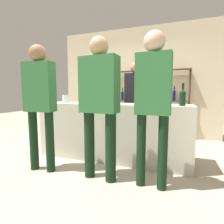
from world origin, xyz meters
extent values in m
plane|color=#B2A893|center=(0.00, 0.00, 0.00)|extent=(16.00, 16.00, 0.00)
cube|color=beige|center=(0.00, 0.00, 0.48)|extent=(2.55, 0.58, 0.95)
cube|color=beige|center=(0.00, 1.89, 1.40)|extent=(4.15, 0.12, 2.80)
cylinder|color=#4C3828|center=(-1.31, 1.71, 0.85)|extent=(0.05, 0.05, 1.69)
cylinder|color=#4C3828|center=(1.31, 1.71, 0.85)|extent=(0.05, 0.05, 1.69)
cube|color=#4C3828|center=(0.00, 1.71, 1.68)|extent=(2.67, 0.18, 0.02)
cube|color=#4C3828|center=(0.00, 1.71, 0.93)|extent=(2.67, 0.18, 0.02)
cylinder|color=black|center=(-0.97, 1.71, 1.05)|extent=(0.07, 0.07, 0.22)
cone|color=black|center=(-0.97, 1.71, 1.17)|extent=(0.07, 0.07, 0.03)
cylinder|color=black|center=(-0.97, 1.71, 1.23)|extent=(0.03, 0.03, 0.09)
cylinder|color=maroon|center=(-0.97, 1.71, 1.28)|extent=(0.03, 0.03, 0.01)
cylinder|color=silver|center=(-0.65, 1.71, 1.03)|extent=(0.07, 0.07, 0.19)
cone|color=silver|center=(-0.65, 1.71, 1.14)|extent=(0.07, 0.07, 0.03)
cylinder|color=silver|center=(-0.65, 1.71, 1.20)|extent=(0.03, 0.03, 0.08)
cylinder|color=#232328|center=(-0.65, 1.71, 1.25)|extent=(0.03, 0.03, 0.01)
cylinder|color=#0F1956|center=(-0.32, 1.71, 1.04)|extent=(0.07, 0.07, 0.21)
cone|color=#0F1956|center=(-0.32, 1.71, 1.16)|extent=(0.07, 0.07, 0.03)
cylinder|color=#0F1956|center=(-0.32, 1.71, 1.22)|extent=(0.03, 0.03, 0.08)
cylinder|color=black|center=(-0.32, 1.71, 1.26)|extent=(0.03, 0.03, 0.01)
cylinder|color=brown|center=(0.00, 1.71, 1.03)|extent=(0.07, 0.07, 0.19)
cone|color=brown|center=(0.00, 1.71, 1.14)|extent=(0.07, 0.07, 0.03)
cylinder|color=brown|center=(0.00, 1.71, 1.20)|extent=(0.03, 0.03, 0.07)
cylinder|color=#232328|center=(0.00, 1.71, 1.24)|extent=(0.03, 0.03, 0.01)
cylinder|color=brown|center=(0.32, 1.71, 1.03)|extent=(0.07, 0.07, 0.19)
cone|color=brown|center=(0.32, 1.71, 1.14)|extent=(0.07, 0.07, 0.03)
cylinder|color=brown|center=(0.32, 1.71, 1.20)|extent=(0.03, 0.03, 0.08)
cylinder|color=black|center=(0.32, 1.71, 1.25)|extent=(0.03, 0.03, 0.01)
cylinder|color=#0F1956|center=(0.65, 1.71, 1.03)|extent=(0.07, 0.07, 0.19)
cone|color=#0F1956|center=(0.65, 1.71, 1.14)|extent=(0.07, 0.07, 0.03)
cylinder|color=#0F1956|center=(0.65, 1.71, 1.21)|extent=(0.03, 0.03, 0.10)
cylinder|color=#232328|center=(0.65, 1.71, 1.26)|extent=(0.03, 0.03, 0.01)
cylinder|color=#0F1956|center=(0.97, 1.71, 1.06)|extent=(0.07, 0.07, 0.24)
cone|color=#0F1956|center=(0.97, 1.71, 1.19)|extent=(0.07, 0.07, 0.03)
cylinder|color=#0F1956|center=(0.97, 1.71, 1.25)|extent=(0.03, 0.03, 0.08)
cylinder|color=maroon|center=(0.97, 1.71, 1.29)|extent=(0.03, 0.03, 0.01)
cylinder|color=black|center=(0.52, -0.15, 1.05)|extent=(0.08, 0.08, 0.20)
cone|color=black|center=(0.52, -0.15, 1.17)|extent=(0.08, 0.08, 0.04)
cylinder|color=black|center=(0.52, -0.15, 1.23)|extent=(0.03, 0.03, 0.08)
cylinder|color=black|center=(0.52, -0.15, 1.28)|extent=(0.03, 0.03, 0.01)
cylinder|color=black|center=(0.47, 0.12, 1.05)|extent=(0.08, 0.08, 0.20)
cone|color=black|center=(0.47, 0.12, 1.17)|extent=(0.08, 0.08, 0.04)
cylinder|color=black|center=(0.47, 0.12, 1.24)|extent=(0.03, 0.03, 0.10)
cylinder|color=black|center=(0.47, 0.12, 1.29)|extent=(0.03, 0.03, 0.01)
cylinder|color=black|center=(1.09, -0.14, 1.05)|extent=(0.08, 0.08, 0.19)
cone|color=black|center=(1.09, -0.14, 1.16)|extent=(0.08, 0.08, 0.04)
cylinder|color=black|center=(1.09, -0.14, 1.22)|extent=(0.03, 0.03, 0.08)
cylinder|color=#232328|center=(1.09, -0.14, 1.26)|extent=(0.03, 0.03, 0.01)
cylinder|color=brown|center=(0.85, 0.11, 1.06)|extent=(0.09, 0.09, 0.22)
cone|color=brown|center=(0.85, 0.11, 1.20)|extent=(0.09, 0.09, 0.04)
cylinder|color=brown|center=(0.85, 0.11, 1.26)|extent=(0.03, 0.03, 0.09)
cylinder|color=black|center=(0.85, 0.11, 1.31)|extent=(0.03, 0.03, 0.01)
cylinder|color=silver|center=(0.67, 0.02, 0.95)|extent=(0.06, 0.06, 0.00)
cylinder|color=silver|center=(0.67, 0.02, 1.00)|extent=(0.01, 0.01, 0.08)
cone|color=silver|center=(0.67, 0.02, 1.07)|extent=(0.09, 0.09, 0.07)
cylinder|color=#846647|center=(-0.50, 0.04, 1.05)|extent=(0.21, 0.21, 0.19)
cylinder|color=#846647|center=(-0.50, 0.04, 1.15)|extent=(0.22, 0.22, 0.01)
cylinder|color=silver|center=(-0.86, -0.06, 1.02)|extent=(0.14, 0.14, 0.14)
sphere|color=tan|center=(-0.88, -0.05, 0.97)|extent=(0.02, 0.02, 0.02)
sphere|color=tan|center=(-0.86, -0.08, 1.03)|extent=(0.02, 0.02, 0.02)
sphere|color=tan|center=(-0.86, -0.05, 0.99)|extent=(0.02, 0.02, 0.02)
sphere|color=tan|center=(-0.81, -0.09, 1.00)|extent=(0.02, 0.02, 0.02)
sphere|color=tan|center=(-0.90, -0.06, 1.02)|extent=(0.02, 0.02, 0.02)
sphere|color=tan|center=(-0.81, -0.11, 1.00)|extent=(0.02, 0.02, 0.02)
sphere|color=tan|center=(-0.84, -0.06, 1.01)|extent=(0.02, 0.02, 0.02)
cylinder|color=black|center=(0.88, -0.72, 0.44)|extent=(0.11, 0.11, 0.88)
cylinder|color=black|center=(0.63, -0.71, 0.44)|extent=(0.11, 0.11, 0.88)
cube|color=#2D6B38|center=(0.76, -0.71, 1.23)|extent=(0.41, 0.20, 0.70)
sphere|color=#DBB293|center=(0.76, -0.71, 1.70)|extent=(0.24, 0.24, 0.24)
cylinder|color=black|center=(0.10, 0.71, 0.42)|extent=(0.13, 0.13, 0.85)
cylinder|color=black|center=(0.39, 0.76, 0.42)|extent=(0.13, 0.13, 0.85)
cube|color=black|center=(0.25, 0.74, 1.18)|extent=(0.47, 0.27, 0.67)
sphere|color=#936B4C|center=(0.25, 0.74, 1.63)|extent=(0.23, 0.23, 0.23)
cylinder|color=black|center=(0.25, -0.74, 0.44)|extent=(0.14, 0.14, 0.88)
cylinder|color=black|center=(-0.06, -0.72, 0.44)|extent=(0.14, 0.14, 0.88)
cube|color=#2D6B38|center=(0.09, -0.73, 1.23)|extent=(0.51, 0.25, 0.70)
sphere|color=tan|center=(0.09, -0.73, 1.70)|extent=(0.24, 0.24, 0.24)
cylinder|color=black|center=(-0.67, -0.77, 0.43)|extent=(0.12, 0.12, 0.87)
cylinder|color=black|center=(-0.94, -0.79, 0.43)|extent=(0.12, 0.12, 0.87)
cube|color=#2D6B38|center=(-0.81, -0.78, 1.21)|extent=(0.44, 0.22, 0.69)
sphere|color=#936B4C|center=(-0.81, -0.78, 1.67)|extent=(0.24, 0.24, 0.24)
camera|label=1|loc=(1.00, -2.76, 1.14)|focal=28.00mm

